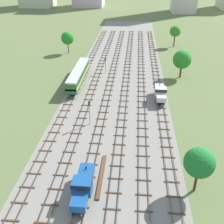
% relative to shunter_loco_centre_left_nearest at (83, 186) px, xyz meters
% --- Properties ---
extents(ground_plane, '(480.00, 480.00, 0.00)m').
position_rel_shunter_loco_centre_left_nearest_xyz_m(ground_plane, '(2.18, 43.40, -2.01)').
color(ground_plane, '#5B6B3D').
extents(ballast_bed, '(25.77, 176.00, 0.01)m').
position_rel_shunter_loco_centre_left_nearest_xyz_m(ballast_bed, '(2.18, 43.40, -2.01)').
color(ballast_bed, gray).
rests_on(ballast_bed, ground).
extents(track_far_left, '(2.40, 126.00, 0.29)m').
position_rel_shunter_loco_centre_left_nearest_xyz_m(track_far_left, '(-8.71, 44.40, -1.87)').
color(track_far_left, '#47382D').
rests_on(track_far_left, ground).
extents(track_left, '(2.40, 126.00, 0.29)m').
position_rel_shunter_loco_centre_left_nearest_xyz_m(track_left, '(-4.35, 44.40, -1.87)').
color(track_left, '#47382D').
rests_on(track_left, ground).
extents(track_centre_left, '(2.40, 126.00, 0.29)m').
position_rel_shunter_loco_centre_left_nearest_xyz_m(track_centre_left, '(0.00, 44.40, -1.87)').
color(track_centre_left, '#47382D').
rests_on(track_centre_left, ground).
extents(track_centre, '(2.40, 126.00, 0.29)m').
position_rel_shunter_loco_centre_left_nearest_xyz_m(track_centre, '(4.35, 44.40, -1.87)').
color(track_centre, '#47382D').
rests_on(track_centre, ground).
extents(track_centre_right, '(2.40, 126.00, 0.29)m').
position_rel_shunter_loco_centre_left_nearest_xyz_m(track_centre_right, '(8.71, 44.40, -1.87)').
color(track_centre_right, '#47382D').
rests_on(track_centre_right, ground).
extents(track_right, '(2.40, 126.00, 0.29)m').
position_rel_shunter_loco_centre_left_nearest_xyz_m(track_right, '(13.06, 44.40, -1.87)').
color(track_right, '#47382D').
rests_on(track_right, ground).
extents(shunter_loco_centre_left_nearest, '(2.74, 8.46, 3.10)m').
position_rel_shunter_loco_centre_left_nearest_xyz_m(shunter_loco_centre_left_nearest, '(0.00, 0.00, 0.00)').
color(shunter_loco_centre_left_nearest, '#194C8C').
rests_on(shunter_loco_centre_left_nearest, ground).
extents(shunter_loco_right_near, '(2.74, 8.46, 3.10)m').
position_rel_shunter_loco_centre_left_nearest_xyz_m(shunter_loco_right_near, '(13.06, 32.54, 0.00)').
color(shunter_loco_right_near, beige).
rests_on(shunter_loco_right_near, ground).
extents(diesel_railcar_far_left_mid, '(2.96, 20.50, 3.80)m').
position_rel_shunter_loco_centre_left_nearest_xyz_m(diesel_railcar_far_left_mid, '(-8.71, 41.29, 0.59)').
color(diesel_railcar_far_left_mid, '#286638').
rests_on(diesel_railcar_far_left_mid, ground).
extents(signal_post_nearest, '(0.28, 0.47, 4.80)m').
position_rel_shunter_loco_centre_left_nearest_xyz_m(signal_post_nearest, '(-2.18, 49.82, 1.07)').
color(signal_post_nearest, gray).
rests_on(signal_post_nearest, ground).
extents(signal_post_near, '(0.28, 0.47, 5.44)m').
position_rel_shunter_loco_centre_left_nearest_xyz_m(signal_post_near, '(-2.18, 19.63, 1.44)').
color(signal_post_near, gray).
rests_on(signal_post_near, ground).
extents(lineside_tree_0, '(4.23, 4.23, 8.15)m').
position_rel_shunter_loco_centre_left_nearest_xyz_m(lineside_tree_0, '(21.76, 80.96, 3.98)').
color(lineside_tree_0, '#4C331E').
rests_on(lineside_tree_0, ground).
extents(lineside_tree_1, '(5.26, 5.26, 8.00)m').
position_rel_shunter_loco_centre_left_nearest_xyz_m(lineside_tree_1, '(19.96, 47.97, 3.34)').
color(lineside_tree_1, '#4C331E').
rests_on(lineside_tree_1, ground).
extents(lineside_tree_2, '(4.41, 4.41, 7.43)m').
position_rel_shunter_loco_centre_left_nearest_xyz_m(lineside_tree_2, '(16.12, 2.51, 3.18)').
color(lineside_tree_2, '#4C331E').
rests_on(lineside_tree_2, ground).
extents(lineside_tree_3, '(4.63, 4.63, 7.85)m').
position_rel_shunter_loco_centre_left_nearest_xyz_m(lineside_tree_3, '(-17.96, 68.70, 3.51)').
color(lineside_tree_3, '#4C331E').
rests_on(lineside_tree_3, ground).
extents(spare_rail_bundle, '(0.60, 10.00, 0.24)m').
position_rel_shunter_loco_centre_left_nearest_xyz_m(spare_rail_bundle, '(2.11, 4.33, -1.89)').
color(spare_rail_bundle, brown).
rests_on(spare_rail_bundle, ground).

